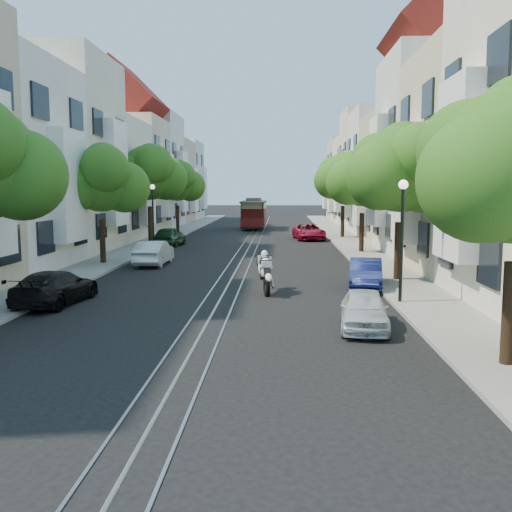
# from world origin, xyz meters

# --- Properties ---
(ground) EXTENTS (200.00, 200.00, 0.00)m
(ground) POSITION_xyz_m (0.00, 28.00, 0.00)
(ground) COLOR black
(ground) RESTS_ON ground
(sidewalk_east) EXTENTS (2.50, 80.00, 0.12)m
(sidewalk_east) POSITION_xyz_m (7.25, 28.00, 0.06)
(sidewalk_east) COLOR gray
(sidewalk_east) RESTS_ON ground
(sidewalk_west) EXTENTS (2.50, 80.00, 0.12)m
(sidewalk_west) POSITION_xyz_m (-7.25, 28.00, 0.06)
(sidewalk_west) COLOR gray
(sidewalk_west) RESTS_ON ground
(rail_left) EXTENTS (0.06, 80.00, 0.02)m
(rail_left) POSITION_xyz_m (-0.55, 28.00, 0.01)
(rail_left) COLOR gray
(rail_left) RESTS_ON ground
(rail_slot) EXTENTS (0.06, 80.00, 0.02)m
(rail_slot) POSITION_xyz_m (0.00, 28.00, 0.01)
(rail_slot) COLOR gray
(rail_slot) RESTS_ON ground
(rail_right) EXTENTS (0.06, 80.00, 0.02)m
(rail_right) POSITION_xyz_m (0.55, 28.00, 0.01)
(rail_right) COLOR gray
(rail_right) RESTS_ON ground
(lane_line) EXTENTS (0.08, 80.00, 0.01)m
(lane_line) POSITION_xyz_m (0.00, 28.00, 0.00)
(lane_line) COLOR tan
(lane_line) RESTS_ON ground
(townhouses_east) EXTENTS (7.75, 72.00, 12.00)m
(townhouses_east) POSITION_xyz_m (11.87, 27.91, 5.18)
(townhouses_east) COLOR beige
(townhouses_east) RESTS_ON ground
(townhouses_west) EXTENTS (7.75, 72.00, 11.76)m
(townhouses_west) POSITION_xyz_m (-11.87, 27.91, 5.08)
(townhouses_west) COLOR silver
(townhouses_west) RESTS_ON ground
(tree_e_b) EXTENTS (4.93, 4.08, 6.68)m
(tree_e_b) POSITION_xyz_m (7.26, 8.98, 4.73)
(tree_e_b) COLOR black
(tree_e_b) RESTS_ON ground
(tree_e_c) EXTENTS (4.84, 3.99, 6.52)m
(tree_e_c) POSITION_xyz_m (7.26, 19.98, 4.60)
(tree_e_c) COLOR black
(tree_e_c) RESTS_ON ground
(tree_e_d) EXTENTS (5.01, 4.16, 6.85)m
(tree_e_d) POSITION_xyz_m (7.26, 30.98, 4.87)
(tree_e_d) COLOR black
(tree_e_d) RESTS_ON ground
(tree_w_b) EXTENTS (4.72, 3.87, 6.27)m
(tree_w_b) POSITION_xyz_m (-7.14, 13.98, 4.40)
(tree_w_b) COLOR black
(tree_w_b) RESTS_ON ground
(tree_w_c) EXTENTS (5.13, 4.28, 7.09)m
(tree_w_c) POSITION_xyz_m (-7.14, 24.98, 5.07)
(tree_w_c) COLOR black
(tree_w_c) RESTS_ON ground
(tree_w_d) EXTENTS (4.84, 3.99, 6.52)m
(tree_w_d) POSITION_xyz_m (-7.14, 35.98, 4.60)
(tree_w_d) COLOR black
(tree_w_d) RESTS_ON ground
(lamp_east) EXTENTS (0.32, 0.32, 4.16)m
(lamp_east) POSITION_xyz_m (6.30, 4.00, 2.85)
(lamp_east) COLOR black
(lamp_east) RESTS_ON ground
(lamp_west) EXTENTS (0.32, 0.32, 4.16)m
(lamp_west) POSITION_xyz_m (-6.30, 22.00, 2.85)
(lamp_west) COLOR black
(lamp_west) RESTS_ON ground
(sportbike_rider) EXTENTS (0.69, 2.21, 1.68)m
(sportbike_rider) POSITION_xyz_m (1.58, 6.02, 0.93)
(sportbike_rider) COLOR black
(sportbike_rider) RESTS_ON ground
(cable_car) EXTENTS (2.41, 7.41, 2.84)m
(cable_car) POSITION_xyz_m (-0.50, 41.56, 1.68)
(cable_car) COLOR black
(cable_car) RESTS_ON ground
(parked_car_e_near) EXTENTS (1.67, 3.42, 1.12)m
(parked_car_e_near) POSITION_xyz_m (4.56, 0.51, 0.56)
(parked_car_e_near) COLOR silver
(parked_car_e_near) RESTS_ON ground
(parked_car_e_mid) EXTENTS (1.74, 3.73, 1.18)m
(parked_car_e_mid) POSITION_xyz_m (5.60, 7.30, 0.59)
(parked_car_e_mid) COLOR #0D1645
(parked_car_e_mid) RESTS_ON ground
(parked_car_e_far) EXTENTS (2.64, 4.83, 1.28)m
(parked_car_e_far) POSITION_xyz_m (4.40, 29.41, 0.64)
(parked_car_e_far) COLOR maroon
(parked_car_e_far) RESTS_ON ground
(parked_car_w_near) EXTENTS (2.10, 4.25, 1.19)m
(parked_car_w_near) POSITION_xyz_m (-5.60, 3.59, 0.59)
(parked_car_w_near) COLOR black
(parked_car_w_near) RESTS_ON ground
(parked_car_w_mid) EXTENTS (1.43, 3.94, 1.29)m
(parked_car_w_mid) POSITION_xyz_m (-4.47, 13.94, 0.64)
(parked_car_w_mid) COLOR silver
(parked_car_w_mid) RESTS_ON ground
(parked_car_w_far) EXTENTS (1.91, 4.11, 1.36)m
(parked_car_w_far) POSITION_xyz_m (-5.60, 23.93, 0.68)
(parked_car_w_far) COLOR #16381D
(parked_car_w_far) RESTS_ON ground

